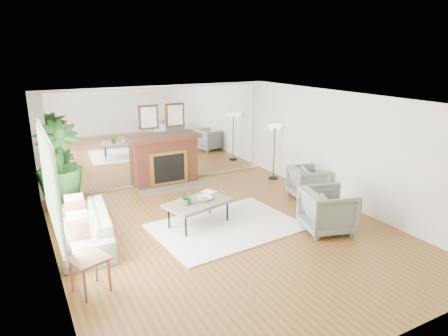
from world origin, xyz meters
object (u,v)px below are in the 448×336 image
coffee_table (198,203)px  floor_lamp (275,133)px  armchair_front (328,210)px  armchair_back (308,182)px  side_table (89,263)px  sofa (85,227)px  potted_ficus (59,165)px  fireplace (166,160)px

coffee_table → floor_lamp: size_ratio=0.96×
armchair_front → floor_lamp: (0.97, 3.17, 0.85)m
coffee_table → armchair_back: (2.94, 0.25, -0.10)m
floor_lamp → side_table: bearing=-149.8°
coffee_table → armchair_back: size_ratio=1.78×
sofa → potted_ficus: size_ratio=1.08×
floor_lamp → armchair_front: bearing=-107.0°
coffee_table → sofa: bearing=172.5°
armchair_front → sofa: bearing=85.3°
armchair_front → potted_ficus: (-4.33, 3.39, 0.62)m
armchair_back → armchair_front: armchair_front is taller
coffee_table → sofa: sofa is taller
fireplace → coffee_table: fireplace is taller
potted_ficus → side_table: bearing=-90.9°
sofa → armchair_back: 5.05m
potted_ficus → floor_lamp: (5.30, -0.22, 0.22)m
potted_ficus → floor_lamp: 5.31m
coffee_table → sofa: size_ratio=0.67×
potted_ficus → armchair_back: bearing=-18.7°
armchair_front → potted_ficus: bearing=68.8°
floor_lamp → coffee_table: bearing=-149.5°
armchair_front → side_table: bearing=106.1°
sofa → potted_ficus: 1.89m
potted_ficus → sofa: bearing=-85.1°
fireplace → potted_ficus: 2.72m
armchair_back → potted_ficus: size_ratio=0.41×
side_table → potted_ficus: bearing=89.1°
coffee_table → armchair_front: (2.07, -1.38, -0.05)m
armchair_back → potted_ficus: (-5.20, 1.76, 0.68)m
coffee_table → armchair_front: 2.49m
armchair_back → side_table: size_ratio=1.32×
fireplace → coffee_table: 2.73m
potted_ficus → floor_lamp: bearing=-2.4°
sofa → potted_ficus: bearing=-169.5°
potted_ficus → fireplace: bearing=15.0°
armchair_back → side_table: armchair_back is taller
armchair_back → potted_ficus: bearing=85.5°
armchair_back → side_table: bearing=120.9°
sofa → armchair_front: (4.18, -1.65, 0.11)m
fireplace → potted_ficus: (-2.60, -0.69, 0.38)m
armchair_front → side_table: 4.38m
armchair_front → floor_lamp: floor_lamp is taller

